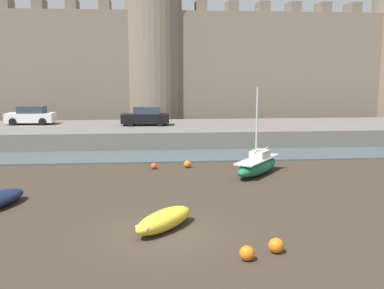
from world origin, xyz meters
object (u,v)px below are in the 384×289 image
Objects in this scene: mooring_buoy_mid_mud at (276,246)px; car_quay_west at (146,116)px; mooring_buoy_near_shore at (247,253)px; mooring_buoy_off_centre at (154,166)px; mooring_buoy_near_channel at (187,164)px; rowboat_foreground_left at (164,220)px; car_quay_east at (31,116)px; sailboat_near_channel_left at (258,165)px.

car_quay_west reaches higher than mooring_buoy_mid_mud.
mooring_buoy_off_centre is at bearing 101.64° from mooring_buoy_near_shore.
mooring_buoy_near_channel is (2.11, 0.23, 0.03)m from mooring_buoy_off_centre.
rowboat_foreground_left is 26.54m from car_quay_east.
mooring_buoy_mid_mud is at bearing 25.26° from mooring_buoy_near_shore.
mooring_buoy_mid_mud reaches higher than mooring_buoy_near_channel.
sailboat_near_channel_left is at bearing -63.61° from car_quay_west.
car_quay_east is (-12.81, 12.90, 1.96)m from mooring_buoy_near_channel.
mooring_buoy_near_channel is 0.11× the size of car_quay_west.
car_quay_east reaches higher than rowboat_foreground_left.
sailboat_near_channel_left reaches higher than mooring_buoy_mid_mud.
mooring_buoy_near_shore is at bearing -104.85° from sailboat_near_channel_left.
car_quay_west reaches higher than mooring_buoy_off_centre.
mooring_buoy_near_channel is at bearing -45.20° from car_quay_east.
mooring_buoy_off_centre is 17.05m from car_quay_east.
mooring_buoy_off_centre is at bearing -87.00° from car_quay_west.
sailboat_near_channel_left is 10.51× the size of mooring_buoy_near_shore.
mooring_buoy_mid_mud is 0.12× the size of car_quay_east.
car_quay_east is (-14.68, 26.61, 1.93)m from mooring_buoy_mid_mud.
car_quay_west is (-4.58, 24.99, 1.93)m from mooring_buoy_mid_mud.
mooring_buoy_mid_mud is (-2.10, -11.53, -0.30)m from sailboat_near_channel_left.
sailboat_near_channel_left is at bearing -17.88° from mooring_buoy_off_centre.
car_quay_west is at bearing 100.38° from mooring_buoy_mid_mud.
mooring_buoy_near_shore is at bearing -50.19° from rowboat_foreground_left.
mooring_buoy_near_channel is at bearing 93.13° from mooring_buoy_near_shore.
mooring_buoy_off_centre is (-2.88, 14.01, -0.05)m from mooring_buoy_near_shore.
mooring_buoy_off_centre is 0.85× the size of mooring_buoy_near_channel.
mooring_buoy_near_shore is 30.40m from car_quay_east.
car_quay_west is at bearing 93.00° from mooring_buoy_off_centre.
sailboat_near_channel_left is at bearing -41.95° from car_quay_east.
rowboat_foreground_left reaches higher than mooring_buoy_near_channel.
rowboat_foreground_left is at bearing -87.61° from car_quay_west.
rowboat_foreground_left reaches higher than mooring_buoy_off_centre.
mooring_buoy_mid_mud is (3.98, -13.49, 0.06)m from mooring_buoy_off_centre.
mooring_buoy_off_centre is (-0.33, 10.95, -0.22)m from rowboat_foreground_left.
rowboat_foreground_left is 4.44m from mooring_buoy_mid_mud.
mooring_buoy_near_shore reaches higher than mooring_buoy_off_centre.
mooring_buoy_near_shore is (-3.19, -12.05, -0.32)m from sailboat_near_channel_left.
car_quay_west is (-6.68, 13.46, 1.62)m from sailboat_near_channel_left.
sailboat_near_channel_left is at bearing -28.82° from mooring_buoy_near_channel.
mooring_buoy_mid_mud is (1.09, 0.52, 0.01)m from mooring_buoy_near_shore.
mooring_buoy_off_centre is at bearing 91.75° from rowboat_foreground_left.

